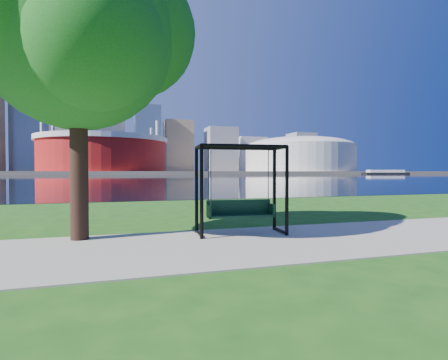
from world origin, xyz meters
name	(u,v)px	position (x,y,z in m)	size (l,w,h in m)	color
ground	(226,241)	(0.00, 0.00, 0.00)	(900.00, 900.00, 0.00)	#1E5114
path	(233,244)	(0.00, -0.50, 0.01)	(120.00, 4.00, 0.03)	#9E937F
river	(124,177)	(0.00, 102.00, 0.01)	(900.00, 180.00, 0.02)	black
far_bank	(119,173)	(0.00, 306.00, 1.00)	(900.00, 228.00, 2.00)	#937F60
stadium	(103,153)	(-10.00, 235.00, 14.23)	(83.00, 83.00, 32.00)	maroon
arena	(300,154)	(135.00, 235.00, 15.87)	(84.00, 84.00, 26.56)	beige
skyline	(113,133)	(-4.27, 319.39, 35.89)	(392.00, 66.00, 96.50)	gray
swing	(240,192)	(0.59, 0.63, 1.14)	(2.37, 1.19, 2.35)	black
park_tree	(76,28)	(-3.44, 1.12, 5.09)	(5.91, 5.33, 7.33)	black
barge	(385,172)	(166.70, 179.12, 1.32)	(30.07, 13.95, 2.91)	black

